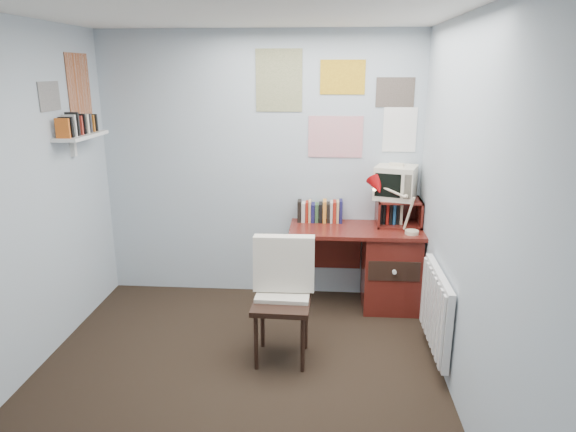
% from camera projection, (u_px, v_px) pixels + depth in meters
% --- Properties ---
extents(ground, '(3.50, 3.50, 0.00)m').
position_uv_depth(ground, '(232.00, 395.00, 3.51)').
color(ground, black).
rests_on(ground, ground).
extents(back_wall, '(3.00, 0.02, 2.50)m').
position_uv_depth(back_wall, '(260.00, 168.00, 4.85)').
color(back_wall, '#A7B3BE').
rests_on(back_wall, ground).
extents(right_wall, '(0.02, 3.50, 2.50)m').
position_uv_depth(right_wall, '(473.00, 225.00, 3.07)').
color(right_wall, '#A7B3BE').
rests_on(right_wall, ground).
extents(ceiling, '(3.00, 3.50, 0.02)m').
position_uv_depth(ceiling, '(218.00, 3.00, 2.83)').
color(ceiling, white).
rests_on(ceiling, back_wall).
extents(desk, '(1.20, 0.55, 0.76)m').
position_uv_depth(desk, '(384.00, 265.00, 4.74)').
color(desk, maroon).
rests_on(desk, ground).
extents(desk_chair, '(0.48, 0.46, 0.91)m').
position_uv_depth(desk_chair, '(282.00, 304.00, 3.84)').
color(desk_chair, black).
rests_on(desk_chair, ground).
extents(desk_lamp, '(0.34, 0.30, 0.43)m').
position_uv_depth(desk_lamp, '(413.00, 210.00, 4.43)').
color(desk_lamp, '#AC0B0E').
rests_on(desk_lamp, desk).
extents(tv_riser, '(0.40, 0.30, 0.25)m').
position_uv_depth(tv_riser, '(398.00, 212.00, 4.71)').
color(tv_riser, maroon).
rests_on(tv_riser, desk).
extents(crt_tv, '(0.43, 0.41, 0.33)m').
position_uv_depth(crt_tv, '(396.00, 181.00, 4.65)').
color(crt_tv, beige).
rests_on(crt_tv, tv_riser).
extents(book_row, '(0.60, 0.14, 0.22)m').
position_uv_depth(book_row, '(330.00, 210.00, 4.82)').
color(book_row, maroon).
rests_on(book_row, desk).
extents(radiator, '(0.09, 0.80, 0.60)m').
position_uv_depth(radiator, '(436.00, 310.00, 3.82)').
color(radiator, white).
rests_on(radiator, right_wall).
extents(wall_shelf, '(0.20, 0.62, 0.24)m').
position_uv_depth(wall_shelf, '(81.00, 136.00, 4.22)').
color(wall_shelf, white).
rests_on(wall_shelf, left_wall).
extents(posters_back, '(1.20, 0.01, 0.90)m').
position_uv_depth(posters_back, '(336.00, 104.00, 4.63)').
color(posters_back, white).
rests_on(posters_back, back_wall).
extents(posters_left, '(0.01, 0.70, 0.60)m').
position_uv_depth(posters_left, '(65.00, 88.00, 4.12)').
color(posters_left, white).
rests_on(posters_left, left_wall).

